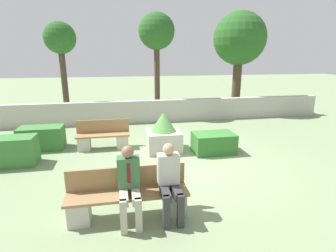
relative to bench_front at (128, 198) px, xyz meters
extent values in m
plane|color=gray|center=(1.75, 2.17, -0.34)|extent=(60.00, 60.00, 0.00)
cube|color=#B7B2A8|center=(1.75, 6.76, 0.12)|extent=(14.75, 0.30, 0.94)
cube|color=#937047|center=(0.00, -0.05, 0.09)|extent=(2.13, 0.44, 0.05)
cube|color=#937047|center=(0.00, 0.20, 0.32)|extent=(2.13, 0.04, 0.40)
cube|color=#B7B2A8|center=(-0.84, -0.05, -0.14)|extent=(0.36, 0.40, 0.41)
cube|color=#B7B2A8|center=(0.84, -0.05, -0.14)|extent=(0.36, 0.40, 0.41)
cube|color=#937047|center=(-0.60, 3.68, 0.09)|extent=(1.61, 0.44, 0.05)
cube|color=#937047|center=(-0.60, 3.92, 0.32)|extent=(1.61, 0.04, 0.40)
cube|color=#B7B2A8|center=(-1.17, 3.68, -0.14)|extent=(0.36, 0.40, 0.41)
cube|color=#B7B2A8|center=(-0.03, 3.68, -0.14)|extent=(0.36, 0.40, 0.41)
cube|color=#B2A893|center=(-0.07, -0.26, 0.18)|extent=(0.14, 0.46, 0.13)
cube|color=#B2A893|center=(0.13, -0.26, 0.18)|extent=(0.14, 0.46, 0.13)
cube|color=#B2A893|center=(-0.09, -0.49, -0.05)|extent=(0.11, 0.11, 0.59)
cube|color=#B2A893|center=(0.15, -0.49, -0.05)|extent=(0.11, 0.11, 0.59)
cube|color=#3D6B42|center=(0.03, -0.02, 0.52)|extent=(0.38, 0.22, 0.54)
sphere|color=#936B4C|center=(0.03, -0.04, 0.89)|extent=(0.21, 0.21, 0.21)
cube|color=maroon|center=(0.03, -0.13, 0.54)|extent=(0.06, 0.01, 0.35)
cube|color=#333338|center=(0.62, -0.26, 0.18)|extent=(0.14, 0.46, 0.13)
cube|color=#333338|center=(0.82, -0.26, 0.18)|extent=(0.14, 0.46, 0.13)
cube|color=#333338|center=(0.60, -0.49, -0.05)|extent=(0.11, 0.11, 0.59)
cube|color=#333338|center=(0.84, -0.49, -0.05)|extent=(0.11, 0.11, 0.59)
cube|color=beige|center=(0.72, -0.02, 0.52)|extent=(0.38, 0.22, 0.54)
sphere|color=tan|center=(0.72, -0.04, 0.89)|extent=(0.20, 0.20, 0.20)
cube|color=#33702D|center=(2.61, 2.74, -0.05)|extent=(1.20, 0.77, 0.58)
cube|color=#3D7A38|center=(-2.90, 2.83, 0.04)|extent=(1.24, 0.63, 0.76)
cube|color=#3D7A38|center=(-2.45, 4.02, 0.00)|extent=(1.27, 0.68, 0.70)
cube|color=#B7B2A8|center=(1.19, 3.19, -0.04)|extent=(0.99, 0.99, 0.61)
cone|color=#569347|center=(1.19, 3.19, 0.55)|extent=(0.76, 0.76, 0.56)
cylinder|color=#473828|center=(-2.42, 8.21, 1.23)|extent=(0.26, 0.26, 3.15)
sphere|color=#285B23|center=(-2.42, 8.21, 3.17)|extent=(1.35, 1.35, 1.35)
cylinder|color=#473828|center=(1.72, 7.94, 1.35)|extent=(0.25, 0.25, 3.38)
sphere|color=#285B23|center=(1.72, 7.94, 3.48)|extent=(1.61, 1.61, 1.61)
cylinder|color=#473828|center=(5.82, 8.26, 1.10)|extent=(0.43, 0.43, 2.89)
sphere|color=#285B23|center=(5.82, 8.26, 3.24)|extent=(2.54, 2.54, 2.54)
camera|label=1|loc=(-0.08, -4.20, 2.45)|focal=28.00mm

